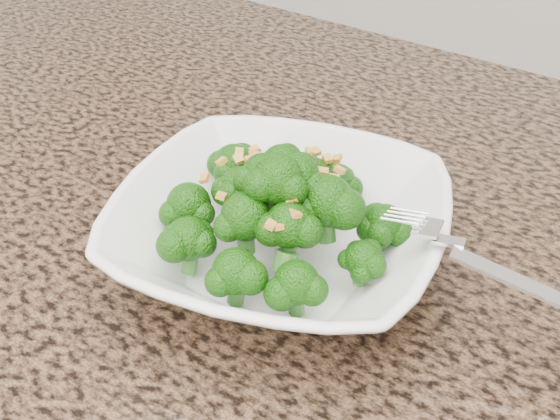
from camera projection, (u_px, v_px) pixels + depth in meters
The scene contains 5 objects.
granite_counter at pixel (133, 279), 0.55m from camera, with size 1.64×1.04×0.03m, color brown.
bowl at pixel (280, 232), 0.52m from camera, with size 0.24×0.24×0.06m, color white.
broccoli_pile at pixel (280, 162), 0.49m from camera, with size 0.21×0.21×0.06m, color #185709, non-canonical shape.
garlic_topping at pixel (280, 118), 0.47m from camera, with size 0.13×0.13×0.01m, color gold, non-canonical shape.
fork at pixel (454, 244), 0.46m from camera, with size 0.17×0.03×0.01m, color silver, non-canonical shape.
Camera 1 is at (0.33, 0.03, 1.25)m, focal length 45.00 mm.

